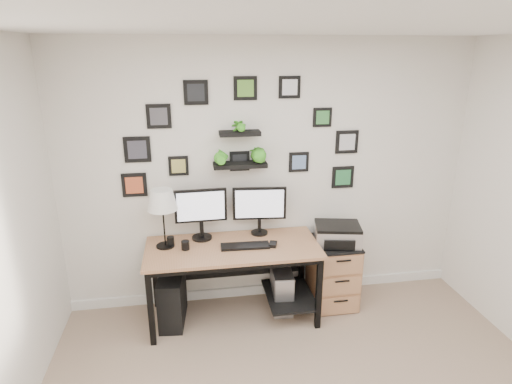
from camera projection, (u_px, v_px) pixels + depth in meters
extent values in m
plane|color=white|center=(358.00, 20.00, 1.89)|extent=(4.00, 4.00, 0.00)
plane|color=silver|center=(269.00, 176.00, 4.18)|extent=(4.00, 0.00, 4.00)
cube|color=white|center=(269.00, 289.00, 4.56)|extent=(4.00, 0.03, 0.10)
cube|color=#AF7A53|center=(233.00, 248.00, 3.95)|extent=(1.60, 0.70, 0.03)
cube|color=black|center=(233.00, 252.00, 3.96)|extent=(1.54, 0.64, 0.05)
cube|color=black|center=(230.00, 258.00, 4.34)|extent=(1.44, 0.02, 0.41)
cube|color=black|center=(289.00, 295.00, 4.21)|extent=(0.45, 0.63, 0.03)
cube|color=black|center=(151.00, 309.00, 3.67)|extent=(0.05, 0.05, 0.72)
cube|color=black|center=(155.00, 274.00, 4.23)|extent=(0.05, 0.05, 0.72)
cube|color=black|center=(319.00, 293.00, 3.90)|extent=(0.05, 0.05, 0.72)
cube|color=black|center=(302.00, 263.00, 4.46)|extent=(0.05, 0.05, 0.72)
cylinder|color=black|center=(202.00, 237.00, 4.10)|extent=(0.20, 0.20, 0.02)
cylinder|color=black|center=(202.00, 229.00, 4.08)|extent=(0.04, 0.04, 0.17)
cube|color=black|center=(201.00, 206.00, 3.99)|extent=(0.49, 0.05, 0.32)
cube|color=silver|center=(201.00, 206.00, 3.97)|extent=(0.44, 0.02, 0.27)
cylinder|color=black|center=(259.00, 233.00, 4.22)|extent=(0.18, 0.18, 0.02)
cylinder|color=black|center=(259.00, 226.00, 4.19)|extent=(0.04, 0.04, 0.15)
cube|color=black|center=(259.00, 203.00, 4.11)|extent=(0.52, 0.08, 0.32)
cube|color=silver|center=(260.00, 204.00, 4.10)|extent=(0.46, 0.05, 0.28)
cube|color=black|center=(245.00, 246.00, 3.93)|extent=(0.45, 0.16, 0.02)
cube|color=black|center=(273.00, 244.00, 3.95)|extent=(0.10, 0.12, 0.03)
cylinder|color=black|center=(165.00, 246.00, 3.94)|extent=(0.17, 0.17, 0.02)
cylinder|color=black|center=(164.00, 220.00, 3.86)|extent=(0.01, 0.01, 0.50)
cone|color=white|center=(162.00, 200.00, 3.80)|extent=(0.27, 0.27, 0.19)
cylinder|color=black|center=(185.00, 245.00, 3.87)|extent=(0.07, 0.07, 0.08)
cylinder|color=black|center=(171.00, 241.00, 3.94)|extent=(0.07, 0.07, 0.09)
cube|color=black|center=(172.00, 298.00, 4.04)|extent=(0.26, 0.51, 0.49)
cube|color=gray|center=(281.00, 288.00, 4.27)|extent=(0.22, 0.44, 0.42)
cube|color=silver|center=(285.00, 300.00, 4.07)|extent=(0.17, 0.02, 0.40)
cube|color=#AF7A53|center=(333.00, 273.00, 4.33)|extent=(0.42, 0.50, 0.65)
cube|color=black|center=(334.00, 243.00, 4.22)|extent=(0.43, 0.51, 0.02)
cube|color=#AF7A53|center=(340.00, 306.00, 4.16)|extent=(0.39, 0.02, 0.18)
cylinder|color=black|center=(341.00, 301.00, 4.12)|extent=(0.14, 0.02, 0.02)
cube|color=#AF7A53|center=(341.00, 286.00, 4.09)|extent=(0.39, 0.02, 0.18)
cylinder|color=black|center=(342.00, 281.00, 4.05)|extent=(0.14, 0.02, 0.02)
cube|color=#AF7A53|center=(343.00, 266.00, 4.02)|extent=(0.39, 0.02, 0.18)
cylinder|color=black|center=(344.00, 261.00, 3.99)|extent=(0.14, 0.02, 0.02)
cube|color=silver|center=(337.00, 235.00, 4.17)|extent=(0.48, 0.41, 0.16)
cube|color=black|center=(338.00, 226.00, 4.14)|extent=(0.48, 0.41, 0.03)
cube|color=black|center=(340.00, 245.00, 4.01)|extent=(0.29, 0.08, 0.10)
cube|color=black|center=(240.00, 165.00, 4.00)|extent=(0.50, 0.18, 0.04)
cube|color=black|center=(240.00, 133.00, 3.89)|extent=(0.38, 0.15, 0.04)
imported|color=green|center=(221.00, 149.00, 3.92)|extent=(0.15, 0.12, 0.27)
imported|color=green|center=(258.00, 148.00, 3.98)|extent=(0.15, 0.15, 0.27)
imported|color=green|center=(240.00, 117.00, 3.85)|extent=(0.13, 0.09, 0.25)
cube|color=black|center=(179.00, 166.00, 3.99)|extent=(0.18, 0.02, 0.18)
cube|color=tan|center=(179.00, 166.00, 3.98)|extent=(0.13, 0.00, 0.13)
cube|color=black|center=(240.00, 161.00, 4.07)|extent=(0.19, 0.02, 0.19)
cube|color=black|center=(240.00, 161.00, 4.06)|extent=(0.13, 0.00, 0.13)
cube|color=black|center=(159.00, 116.00, 3.82)|extent=(0.22, 0.02, 0.22)
cube|color=#45434A|center=(159.00, 116.00, 3.81)|extent=(0.15, 0.00, 0.15)
cube|color=black|center=(196.00, 92.00, 3.80)|extent=(0.22, 0.02, 0.22)
cube|color=black|center=(196.00, 93.00, 3.79)|extent=(0.15, 0.00, 0.15)
cube|color=black|center=(245.00, 88.00, 3.86)|extent=(0.21, 0.02, 0.21)
cube|color=#569230|center=(246.00, 88.00, 3.85)|extent=(0.15, 0.00, 0.15)
cube|color=black|center=(299.00, 162.00, 4.17)|extent=(0.20, 0.02, 0.20)
cube|color=#6380AD|center=(299.00, 162.00, 4.16)|extent=(0.14, 0.00, 0.14)
cube|color=black|center=(343.00, 177.00, 4.29)|extent=(0.22, 0.02, 0.22)
cube|color=#2B7842|center=(343.00, 177.00, 4.28)|extent=(0.16, 0.00, 0.16)
cube|color=black|center=(347.00, 142.00, 4.18)|extent=(0.23, 0.02, 0.23)
cube|color=silver|center=(347.00, 142.00, 4.17)|extent=(0.16, 0.00, 0.16)
cube|color=black|center=(137.00, 150.00, 3.88)|extent=(0.24, 0.02, 0.24)
cube|color=#383742|center=(137.00, 150.00, 3.87)|extent=(0.17, 0.00, 0.17)
cube|color=black|center=(322.00, 117.00, 4.06)|extent=(0.18, 0.02, 0.18)
cube|color=#3A803D|center=(323.00, 117.00, 4.05)|extent=(0.13, 0.00, 0.13)
cube|color=black|center=(134.00, 185.00, 3.98)|extent=(0.23, 0.02, 0.23)
cube|color=#C1502D|center=(134.00, 185.00, 3.97)|extent=(0.16, 0.00, 0.16)
cube|color=black|center=(290.00, 87.00, 3.92)|extent=(0.20, 0.02, 0.20)
cube|color=silver|center=(290.00, 87.00, 3.91)|extent=(0.14, 0.00, 0.14)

